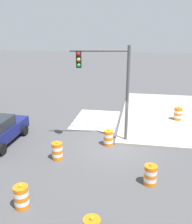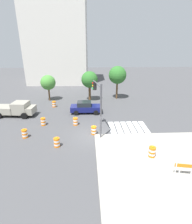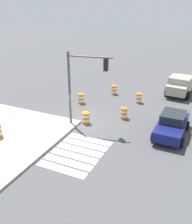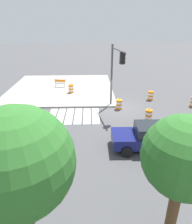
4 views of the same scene
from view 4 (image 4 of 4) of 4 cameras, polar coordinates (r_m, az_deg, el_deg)
ground_plane at (r=19.60m, az=5.97°, el=1.27°), size 120.00×120.00×0.00m
sidewalk_corner at (r=25.29m, az=-9.48°, el=6.49°), size 12.00×12.00×0.15m
crosswalk_stripes at (r=17.84m, az=-6.13°, el=-1.07°), size 4.35×3.20×0.02m
sports_car at (r=13.49m, az=13.93°, el=-6.61°), size 4.32×2.17×1.63m
traffic_barrel_median_far at (r=21.97m, az=14.78°, el=4.38°), size 0.56×0.56×1.02m
traffic_barrel_far_curb at (r=19.11m, az=6.36°, el=2.11°), size 0.56×0.56×1.02m
traffic_barrel_lane_center at (r=17.39m, az=14.28°, el=-0.80°), size 0.56×0.56×1.02m
traffic_barrel_on_sidewalk at (r=23.17m, az=-6.88°, el=6.41°), size 0.56×0.56×1.02m
construction_barricade at (r=25.60m, az=-9.80°, el=8.20°), size 1.36×0.99×1.00m
traffic_light_pole at (r=17.91m, az=5.48°, el=12.23°), size 0.87×3.25×5.50m
street_tree_streetside_near at (r=5.83m, az=-20.69°, el=-12.97°), size 3.02×3.02×5.68m
street_tree_streetside_mid at (r=7.20m, az=23.02°, el=-11.54°), size 2.73×2.73×4.96m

